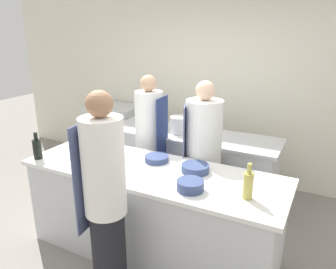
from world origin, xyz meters
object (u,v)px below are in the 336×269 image
(chef_at_stove, at_px, (150,145))
(bowl_ceramic_blue, at_px, (157,158))
(chef_at_prep_near, at_px, (106,203))
(bowl_prep_small, at_px, (195,168))
(chef_at_pass_far, at_px, (202,159))
(bowl_wooden_salad, at_px, (190,185))
(bowl_mixing_large, at_px, (89,147))
(oven_range, at_px, (116,135))
(bottle_vinegar, at_px, (248,185))
(bottle_olive_oil, at_px, (37,148))
(stockpot, at_px, (180,125))
(bottle_wine, at_px, (95,160))

(chef_at_stove, relative_size, bowl_ceramic_blue, 7.02)
(chef_at_prep_near, xyz_separation_m, bowl_prep_small, (0.41, 0.83, 0.05))
(chef_at_pass_far, height_order, bowl_wooden_salad, chef_at_pass_far)
(chef_at_pass_far, bearing_deg, bowl_mixing_large, 92.19)
(oven_range, bearing_deg, bowl_wooden_salad, -41.51)
(bowl_prep_small, bearing_deg, bottle_vinegar, -25.69)
(chef_at_prep_near, distance_m, chef_at_stove, 1.51)
(chef_at_pass_far, height_order, bowl_prep_small, chef_at_pass_far)
(bottle_olive_oil, bearing_deg, bottle_vinegar, 4.65)
(bowl_ceramic_blue, relative_size, stockpot, 0.96)
(bowl_ceramic_blue, relative_size, bowl_wooden_salad, 1.06)
(bottle_vinegar, xyz_separation_m, bowl_mixing_large, (-1.85, 0.28, -0.09))
(oven_range, height_order, bowl_prep_small, same)
(oven_range, distance_m, bowl_mixing_large, 1.87)
(chef_at_stove, distance_m, bottle_olive_oil, 1.29)
(bowl_mixing_large, xyz_separation_m, bowl_ceramic_blue, (0.84, 0.05, -0.00))
(chef_at_stove, xyz_separation_m, stockpot, (0.20, 0.42, 0.17))
(bottle_wine, bearing_deg, oven_range, 122.04)
(chef_at_pass_far, distance_m, bottle_olive_oil, 1.74)
(chef_at_prep_near, xyz_separation_m, chef_at_pass_far, (0.29, 1.33, -0.07))
(chef_at_stove, distance_m, stockpot, 0.50)
(bottle_olive_oil, distance_m, bowl_mixing_large, 0.54)
(bowl_mixing_large, height_order, bowl_ceramic_blue, bowl_mixing_large)
(bowl_wooden_salad, bearing_deg, bottle_olive_oil, -176.98)
(chef_at_stove, distance_m, bottle_wine, 1.01)
(bottle_olive_oil, bearing_deg, oven_range, 104.88)
(chef_at_stove, height_order, chef_at_pass_far, chef_at_pass_far)
(bottle_wine, bearing_deg, bowl_mixing_large, 136.34)
(bottle_olive_oil, height_order, bottle_wine, bottle_olive_oil)
(chef_at_pass_far, distance_m, bowl_wooden_salad, 0.89)
(bowl_prep_small, bearing_deg, bowl_ceramic_blue, 173.04)
(chef_at_pass_far, xyz_separation_m, stockpot, (-0.53, 0.53, 0.18))
(oven_range, bearing_deg, bowl_prep_small, -37.28)
(bottle_wine, height_order, bowl_wooden_salad, bottle_wine)
(chef_at_prep_near, bearing_deg, bowl_ceramic_blue, -4.08)
(chef_at_stove, height_order, stockpot, chef_at_stove)
(bottle_vinegar, xyz_separation_m, stockpot, (-1.21, 1.30, -0.01))
(chef_at_stove, bearing_deg, bottle_wine, -5.31)
(bottle_wine, relative_size, stockpot, 1.03)
(bowl_ceramic_blue, bearing_deg, chef_at_stove, 126.41)
(bowl_wooden_salad, bearing_deg, chef_at_pass_far, 104.84)
(bottle_olive_oil, xyz_separation_m, bottle_vinegar, (2.14, 0.17, 0.01))
(chef_at_prep_near, distance_m, bowl_wooden_salad, 0.70)
(chef_at_prep_near, height_order, chef_at_pass_far, chef_at_prep_near)
(bottle_vinegar, height_order, bowl_prep_small, bottle_vinegar)
(stockpot, bearing_deg, oven_range, 158.16)
(bowl_wooden_salad, xyz_separation_m, stockpot, (-0.76, 1.38, 0.06))
(bottle_wine, height_order, stockpot, bottle_wine)
(bottle_olive_oil, relative_size, bowl_wooden_salad, 1.22)
(chef_at_pass_far, bearing_deg, chef_at_stove, 60.90)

